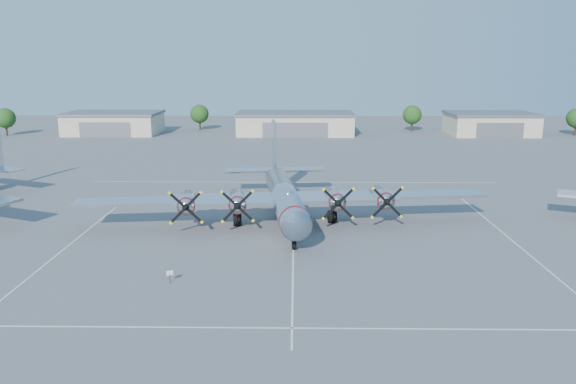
{
  "coord_description": "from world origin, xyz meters",
  "views": [
    {
      "loc": [
        0.22,
        -56.77,
        17.55
      ],
      "look_at": [
        -0.66,
        4.8,
        3.2
      ],
      "focal_mm": 35.0,
      "sensor_mm": 36.0,
      "label": 1
    }
  ],
  "objects_px": {
    "tree_far_west": "(5,118)",
    "main_bomber_b29": "(284,220)",
    "hangar_west": "(114,123)",
    "tree_west": "(199,114)",
    "tree_east": "(412,115)",
    "hangar_east": "(490,123)",
    "hangar_center": "(295,123)",
    "info_placard": "(170,274)"
  },
  "relations": [
    {
      "from": "hangar_center",
      "to": "tree_east",
      "type": "distance_m",
      "value": 30.64
    },
    {
      "from": "hangar_west",
      "to": "hangar_east",
      "type": "bearing_deg",
      "value": 0.0
    },
    {
      "from": "tree_far_west",
      "to": "tree_east",
      "type": "relative_size",
      "value": 1.0
    },
    {
      "from": "tree_east",
      "to": "main_bomber_b29",
      "type": "relative_size",
      "value": 0.15
    },
    {
      "from": "hangar_center",
      "to": "main_bomber_b29",
      "type": "xyz_separation_m",
      "value": [
        -1.17,
        -77.26,
        -2.71
      ]
    },
    {
      "from": "hangar_east",
      "to": "tree_west",
      "type": "distance_m",
      "value": 73.46
    },
    {
      "from": "tree_east",
      "to": "hangar_center",
      "type": "bearing_deg",
      "value": -168.62
    },
    {
      "from": "hangar_center",
      "to": "tree_east",
      "type": "height_order",
      "value": "tree_east"
    },
    {
      "from": "tree_far_west",
      "to": "info_placard",
      "type": "distance_m",
      "value": 110.05
    },
    {
      "from": "tree_far_west",
      "to": "tree_west",
      "type": "distance_m",
      "value": 46.57
    },
    {
      "from": "tree_far_west",
      "to": "info_placard",
      "type": "bearing_deg",
      "value": -56.93
    },
    {
      "from": "hangar_east",
      "to": "tree_east",
      "type": "relative_size",
      "value": 3.1
    },
    {
      "from": "hangar_west",
      "to": "hangar_center",
      "type": "relative_size",
      "value": 0.79
    },
    {
      "from": "tree_west",
      "to": "info_placard",
      "type": "height_order",
      "value": "tree_west"
    },
    {
      "from": "hangar_center",
      "to": "main_bomber_b29",
      "type": "relative_size",
      "value": 0.64
    },
    {
      "from": "hangar_east",
      "to": "tree_east",
      "type": "height_order",
      "value": "tree_east"
    },
    {
      "from": "tree_east",
      "to": "main_bomber_b29",
      "type": "bearing_deg",
      "value": -110.51
    },
    {
      "from": "tree_west",
      "to": "tree_far_west",
      "type": "bearing_deg",
      "value": -165.07
    },
    {
      "from": "tree_far_west",
      "to": "main_bomber_b29",
      "type": "xyz_separation_m",
      "value": [
        68.83,
        -73.3,
        -4.22
      ]
    },
    {
      "from": "tree_east",
      "to": "hangar_east",
      "type": "bearing_deg",
      "value": -18.54
    },
    {
      "from": "hangar_east",
      "to": "tree_far_west",
      "type": "relative_size",
      "value": 3.1
    },
    {
      "from": "hangar_east",
      "to": "info_placard",
      "type": "bearing_deg",
      "value": -121.09
    },
    {
      "from": "hangar_east",
      "to": "hangar_center",
      "type": "bearing_deg",
      "value": -180.0
    },
    {
      "from": "hangar_center",
      "to": "main_bomber_b29",
      "type": "distance_m",
      "value": 77.32
    },
    {
      "from": "tree_west",
      "to": "tree_east",
      "type": "relative_size",
      "value": 1.0
    },
    {
      "from": "hangar_west",
      "to": "tree_west",
      "type": "bearing_deg",
      "value": 21.89
    },
    {
      "from": "hangar_west",
      "to": "info_placard",
      "type": "xyz_separation_m",
      "value": [
        35.02,
        -96.13,
        -1.98
      ]
    },
    {
      "from": "tree_far_west",
      "to": "info_placard",
      "type": "xyz_separation_m",
      "value": [
        60.02,
        -92.17,
        -3.49
      ]
    },
    {
      "from": "hangar_center",
      "to": "hangar_east",
      "type": "height_order",
      "value": "same"
    },
    {
      "from": "tree_far_west",
      "to": "main_bomber_b29",
      "type": "relative_size",
      "value": 0.15
    },
    {
      "from": "hangar_west",
      "to": "tree_west",
      "type": "relative_size",
      "value": 3.4
    },
    {
      "from": "hangar_west",
      "to": "info_placard",
      "type": "height_order",
      "value": "hangar_west"
    },
    {
      "from": "tree_east",
      "to": "main_bomber_b29",
      "type": "height_order",
      "value": "tree_east"
    },
    {
      "from": "tree_east",
      "to": "tree_far_west",
      "type": "bearing_deg",
      "value": -174.29
    },
    {
      "from": "hangar_west",
      "to": "hangar_east",
      "type": "xyz_separation_m",
      "value": [
        93.0,
        0.0,
        0.0
      ]
    },
    {
      "from": "hangar_west",
      "to": "tree_west",
      "type": "distance_m",
      "value": 21.61
    },
    {
      "from": "hangar_center",
      "to": "tree_far_west",
      "type": "height_order",
      "value": "tree_far_west"
    },
    {
      "from": "hangar_east",
      "to": "tree_east",
      "type": "xyz_separation_m",
      "value": [
        -18.0,
        6.04,
        1.51
      ]
    },
    {
      "from": "hangar_east",
      "to": "main_bomber_b29",
      "type": "distance_m",
      "value": 91.62
    },
    {
      "from": "tree_far_west",
      "to": "main_bomber_b29",
      "type": "bearing_deg",
      "value": -46.8
    },
    {
      "from": "main_bomber_b29",
      "to": "info_placard",
      "type": "relative_size",
      "value": 42.71
    },
    {
      "from": "tree_far_west",
      "to": "tree_east",
      "type": "distance_m",
      "value": 100.5
    }
  ]
}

